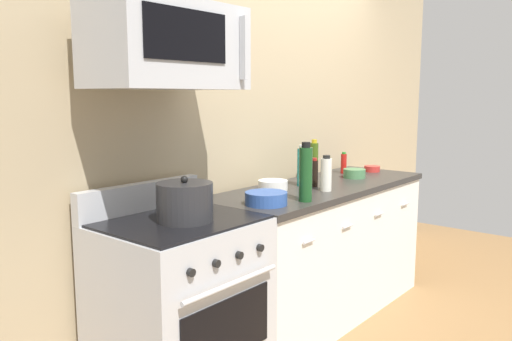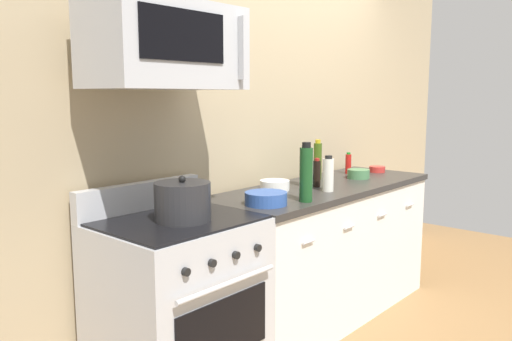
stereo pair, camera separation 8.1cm
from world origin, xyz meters
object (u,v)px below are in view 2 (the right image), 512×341
(bottle_soy_sauce_dark, at_px, (317,173))
(bottle_wine_green, at_px, (306,174))
(bowl_blue_mixing, at_px, (266,198))
(bowl_white_ceramic, at_px, (275,185))
(microwave, at_px, (166,46))
(stockpot, at_px, (183,201))
(range_oven, at_px, (178,306))
(bottle_hot_sauce_red, at_px, (348,164))
(bowl_red_small, at_px, (377,169))
(bottle_vinegar_white, at_px, (328,174))
(bottle_sparkling_teal, at_px, (305,167))
(bottle_olive_oil, at_px, (318,161))
(bowl_green_glaze, at_px, (358,174))

(bottle_soy_sauce_dark, bearing_deg, bottle_wine_green, -152.61)
(bottle_soy_sauce_dark, bearing_deg, bowl_blue_mixing, -170.42)
(bowl_white_ceramic, bearing_deg, bottle_wine_green, -113.91)
(microwave, distance_m, stockpot, 0.74)
(bottle_wine_green, bearing_deg, range_oven, 163.22)
(bottle_hot_sauce_red, height_order, bowl_red_small, bottle_hot_sauce_red)
(bottle_vinegar_white, bearing_deg, bottle_soy_sauce_dark, 59.65)
(bottle_sparkling_teal, bearing_deg, bottle_olive_oil, 19.15)
(bottle_sparkling_teal, bearing_deg, stockpot, -174.00)
(bottle_vinegar_white, relative_size, bottle_olive_oil, 0.79)
(range_oven, height_order, stockpot, stockpot)
(bottle_vinegar_white, distance_m, bowl_green_glaze, 0.59)
(bottle_wine_green, bearing_deg, bowl_red_small, 10.71)
(bowl_blue_mixing, bearing_deg, bottle_sparkling_teal, 16.48)
(bottle_hot_sauce_red, xyz_separation_m, bottle_wine_green, (-1.08, -0.38, 0.08))
(microwave, distance_m, bottle_wine_green, 1.05)
(range_oven, bearing_deg, bottle_vinegar_white, -7.58)
(bottle_sparkling_teal, distance_m, stockpot, 1.18)
(bowl_white_ceramic, xyz_separation_m, bowl_green_glaze, (0.77, -0.16, 0.00))
(bottle_olive_oil, height_order, bowl_red_small, bottle_olive_oil)
(stockpot, bearing_deg, bottle_vinegar_white, -4.87)
(range_oven, bearing_deg, bowl_green_glaze, -1.03)
(bottle_olive_oil, height_order, bowl_white_ceramic, bottle_olive_oil)
(microwave, relative_size, bottle_wine_green, 2.19)
(microwave, xyz_separation_m, bottle_wine_green, (0.76, -0.27, -0.67))
(microwave, bearing_deg, bottle_vinegar_white, -9.82)
(range_oven, relative_size, bottle_wine_green, 3.14)
(bottle_sparkling_teal, bearing_deg, bowl_green_glaze, -10.83)
(range_oven, xyz_separation_m, bowl_white_ceramic, (0.92, 0.13, 0.48))
(bowl_green_glaze, bearing_deg, bottle_hot_sauce_red, 50.08)
(bowl_white_ceramic, xyz_separation_m, bowl_red_small, (1.14, -0.11, -0.01))
(bottle_olive_oil, bearing_deg, range_oven, -173.34)
(bottle_olive_oil, distance_m, bowl_white_ceramic, 0.55)
(bowl_green_glaze, bearing_deg, range_oven, 178.97)
(bottle_soy_sauce_dark, relative_size, bottle_vinegar_white, 0.84)
(bottle_sparkling_teal, bearing_deg, bottle_vinegar_white, -104.03)
(bottle_hot_sauce_red, distance_m, bowl_red_small, 0.26)
(bowl_blue_mixing, relative_size, bowl_green_glaze, 1.46)
(bottle_wine_green, bearing_deg, bottle_sparkling_teal, 36.43)
(bottle_wine_green, height_order, bowl_blue_mixing, bottle_wine_green)
(bottle_soy_sauce_dark, height_order, bottle_sparkling_teal, bottle_sparkling_teal)
(bottle_vinegar_white, distance_m, bowl_white_ceramic, 0.35)
(bottle_sparkling_teal, distance_m, bowl_red_small, 0.90)
(stockpot, bearing_deg, bowl_blue_mixing, -6.31)
(bottle_wine_green, distance_m, bowl_blue_mixing, 0.27)
(bottle_hot_sauce_red, relative_size, stockpot, 0.61)
(bottle_vinegar_white, distance_m, bottle_olive_oil, 0.47)
(bowl_white_ceramic, bearing_deg, bottle_olive_oil, 4.41)
(bowl_white_ceramic, height_order, bowl_green_glaze, bowl_green_glaze)
(bottle_sparkling_teal, distance_m, bowl_green_glaze, 0.54)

